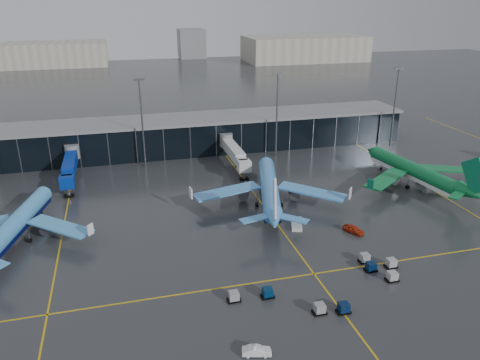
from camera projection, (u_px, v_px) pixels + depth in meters
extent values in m
plane|color=#282B2D|center=(239.00, 241.00, 94.94)|extent=(600.00, 600.00, 0.00)
cube|color=black|center=(189.00, 135.00, 148.82)|extent=(140.00, 16.00, 10.00)
cube|color=slate|center=(189.00, 119.00, 146.87)|extent=(142.00, 17.00, 0.80)
cylinder|color=#595B60|center=(72.00, 151.00, 132.76)|extent=(4.00, 4.00, 4.00)
cube|color=navy|center=(69.00, 170.00, 120.92)|extent=(3.00, 24.00, 3.00)
cylinder|color=#595B60|center=(69.00, 192.00, 115.32)|extent=(1.00, 1.00, 2.60)
cylinder|color=#595B60|center=(226.00, 140.00, 143.49)|extent=(4.00, 4.00, 4.00)
cube|color=silver|center=(237.00, 156.00, 131.65)|extent=(3.00, 24.00, 3.00)
cylinder|color=#595B60|center=(244.00, 175.00, 126.05)|extent=(1.00, 1.00, 2.60)
cylinder|color=#595B60|center=(142.00, 125.00, 131.70)|extent=(0.50, 0.50, 25.00)
cube|color=#595B60|center=(139.00, 80.00, 127.03)|extent=(3.00, 0.40, 0.60)
cylinder|color=#595B60|center=(277.00, 116.00, 141.24)|extent=(0.50, 0.50, 25.00)
cube|color=#595B60|center=(278.00, 74.00, 136.56)|extent=(3.00, 0.40, 0.60)
cylinder|color=#595B60|center=(394.00, 109.00, 150.77)|extent=(0.50, 0.50, 25.00)
cube|color=#595B60|center=(399.00, 69.00, 146.10)|extent=(3.00, 0.40, 0.60)
cube|color=#B2AD99|center=(305.00, 49.00, 353.91)|extent=(90.00, 42.00, 18.00)
cube|color=#B2AD99|center=(56.00, 54.00, 329.34)|extent=(70.00, 38.00, 16.00)
cube|color=#B2AD99|center=(191.00, 43.00, 370.05)|extent=(20.00, 20.00, 22.00)
cube|color=gold|center=(65.00, 219.00, 104.57)|extent=(0.30, 120.00, 0.02)
cube|color=gold|center=(257.00, 198.00, 115.29)|extent=(0.30, 120.00, 0.02)
cube|color=gold|center=(417.00, 181.00, 126.02)|extent=(0.30, 120.00, 0.02)
cube|color=gold|center=(314.00, 274.00, 83.84)|extent=(220.00, 0.30, 0.02)
cube|color=black|center=(392.00, 280.00, 81.79)|extent=(2.20, 1.50, 0.36)
cube|color=#9899A0|center=(392.00, 276.00, 81.51)|extent=(1.60, 1.50, 1.50)
cube|color=black|center=(371.00, 270.00, 84.66)|extent=(2.20, 1.50, 0.36)
cube|color=#041738|center=(371.00, 266.00, 84.37)|extent=(1.60, 1.50, 1.50)
cube|color=black|center=(364.00, 261.00, 87.50)|extent=(2.20, 1.50, 0.36)
cube|color=gray|center=(365.00, 258.00, 87.22)|extent=(1.60, 1.50, 1.50)
cube|color=black|center=(391.00, 266.00, 85.82)|extent=(2.20, 1.50, 0.36)
cube|color=#94989C|center=(391.00, 263.00, 85.54)|extent=(1.60, 1.50, 1.50)
cube|color=black|center=(268.00, 296.00, 77.29)|extent=(2.20, 1.50, 0.36)
cube|color=#052241|center=(268.00, 292.00, 77.00)|extent=(1.60, 1.50, 1.50)
cube|color=black|center=(319.00, 312.00, 73.40)|extent=(2.20, 1.50, 0.36)
cube|color=gray|center=(320.00, 308.00, 73.12)|extent=(1.60, 1.50, 1.50)
cube|color=black|center=(234.00, 300.00, 76.35)|extent=(2.20, 1.50, 0.36)
cube|color=gray|center=(234.00, 296.00, 76.07)|extent=(1.60, 1.50, 1.50)
cube|color=black|center=(343.00, 312.00, 73.54)|extent=(2.20, 1.50, 0.36)
cube|color=#041738|center=(344.00, 307.00, 73.26)|extent=(1.60, 1.50, 1.50)
cube|color=silver|center=(297.00, 227.00, 100.00)|extent=(3.09, 3.73, 0.80)
cube|color=silver|center=(297.00, 219.00, 99.30)|extent=(2.41, 3.19, 2.29)
imported|color=#AC270D|center=(354.00, 229.00, 98.08)|extent=(3.90, 5.00, 1.59)
imported|color=white|center=(257.00, 351.00, 64.71)|extent=(4.32, 2.37, 1.35)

